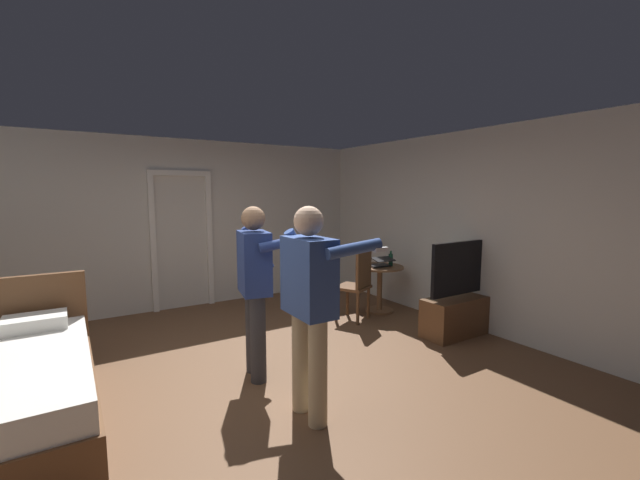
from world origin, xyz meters
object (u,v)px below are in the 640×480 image
person_blue_shirt (310,296)px  wooden_chair (357,283)px  person_striped_shirt (256,279)px  suitcase_dark (40,344)px  laptop (380,263)px  bottle_on_table (391,259)px  tv_flatscreen (462,307)px  side_table (380,280)px

person_blue_shirt → wooden_chair: bearing=43.9°
person_striped_shirt → suitcase_dark: size_ratio=3.14×
laptop → bottle_on_table: bottle_on_table is taller
bottle_on_table → person_blue_shirt: person_blue_shirt is taller
bottle_on_table → wooden_chair: wooden_chair is taller
tv_flatscreen → suitcase_dark: 4.87m
tv_flatscreen → suitcase_dark: bearing=158.2°
side_table → suitcase_dark: (-4.27, 0.51, -0.27)m
laptop → bottle_on_table: bearing=-12.0°
wooden_chair → person_blue_shirt: (-1.82, -1.75, 0.45)m
laptop → person_blue_shirt: (-2.34, -1.87, 0.24)m
person_blue_shirt → laptop: bearing=38.7°
person_striped_shirt → bottle_on_table: bearing=20.0°
wooden_chair → suitcase_dark: bearing=169.7°
bottle_on_table → suitcase_dark: bottle_on_table is taller
wooden_chair → tv_flatscreen: bearing=-54.5°
side_table → bottle_on_table: bearing=-29.7°
tv_flatscreen → person_striped_shirt: size_ratio=0.72×
suitcase_dark → bottle_on_table: bearing=0.4°
person_blue_shirt → suitcase_dark: 3.18m
person_blue_shirt → side_table: bearing=39.0°
bottle_on_table → suitcase_dark: (-4.41, 0.59, -0.59)m
person_blue_shirt → person_striped_shirt: size_ratio=1.02×
side_table → wooden_chair: size_ratio=0.72×
person_striped_shirt → suitcase_dark: person_striped_shirt is taller
bottle_on_table → person_blue_shirt: size_ratio=0.14×
side_table → bottle_on_table: 0.36m
laptop → person_blue_shirt: 3.01m
laptop → person_striped_shirt: bearing=-157.9°
tv_flatscreen → wooden_chair: (-0.80, 1.13, 0.20)m
person_striped_shirt → side_table: bearing=22.7°
laptop → wooden_chair: 0.57m
tv_flatscreen → side_table: (-0.25, 1.30, 0.13)m
side_table → bottle_on_table: (0.14, -0.08, 0.32)m
laptop → suitcase_dark: laptop is taller
laptop → bottle_on_table: (0.17, -0.04, 0.04)m
tv_flatscreen → side_table: tv_flatscreen is taller
wooden_chair → person_blue_shirt: size_ratio=0.58×
laptop → person_blue_shirt: bearing=-141.3°
laptop → person_blue_shirt: person_blue_shirt is taller
side_table → wooden_chair: (-0.55, -0.17, 0.07)m
bottle_on_table → person_striped_shirt: bearing=-160.0°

